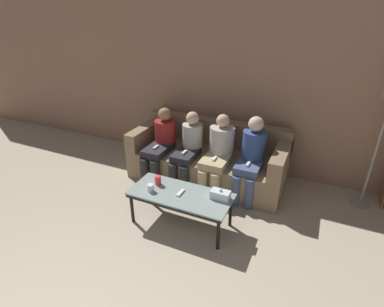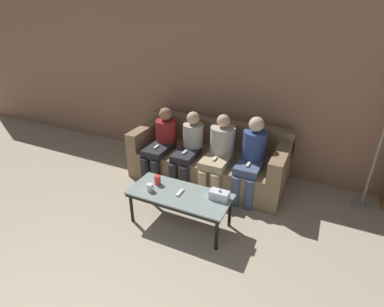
% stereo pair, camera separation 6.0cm
% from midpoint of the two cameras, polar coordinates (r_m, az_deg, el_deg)
% --- Properties ---
extents(wall_back, '(12.00, 0.06, 2.60)m').
position_cam_midpoint_polar(wall_back, '(4.72, 5.78, 12.62)').
color(wall_back, '#9E755B').
rests_on(wall_back, ground_plane).
extents(couch, '(2.29, 0.97, 0.83)m').
position_cam_midpoint_polar(couch, '(4.57, 2.89, -1.09)').
color(couch, '#897051').
rests_on(couch, ground_plane).
extents(coffee_table, '(1.21, 0.53, 0.44)m').
position_cam_midpoint_polar(coffee_table, '(3.55, -2.67, -8.18)').
color(coffee_table, '#8C9E99').
rests_on(coffee_table, ground_plane).
extents(cup_near_left, '(0.08, 0.08, 0.09)m').
position_cam_midpoint_polar(cup_near_left, '(3.58, -8.38, -6.48)').
color(cup_near_left, silver).
rests_on(cup_near_left, coffee_table).
extents(cup_near_right, '(0.08, 0.08, 0.11)m').
position_cam_midpoint_polar(cup_near_right, '(3.69, -6.96, -5.09)').
color(cup_near_right, red).
rests_on(cup_near_right, coffee_table).
extents(tissue_box, '(0.22, 0.12, 0.13)m').
position_cam_midpoint_polar(tissue_box, '(3.42, 4.91, -7.83)').
color(tissue_box, silver).
rests_on(tissue_box, coffee_table).
extents(game_remote, '(0.04, 0.15, 0.02)m').
position_cam_midpoint_polar(game_remote, '(3.52, -2.69, -7.48)').
color(game_remote, white).
rests_on(game_remote, coffee_table).
extents(standing_lamp, '(0.31, 0.26, 1.77)m').
position_cam_midpoint_polar(standing_lamp, '(4.24, 32.38, 3.94)').
color(standing_lamp, gray).
rests_on(standing_lamp, ground_plane).
extents(seated_person_left_end, '(0.31, 0.72, 1.06)m').
position_cam_midpoint_polar(seated_person_left_end, '(4.53, -6.28, 2.18)').
color(seated_person_left_end, '#28282D').
rests_on(seated_person_left_end, ground_plane).
extents(seated_person_mid_left, '(0.31, 0.68, 1.06)m').
position_cam_midpoint_polar(seated_person_mid_left, '(4.34, -1.05, 1.14)').
color(seated_person_mid_left, '#28282D').
rests_on(seated_person_mid_left, ground_plane).
extents(seated_person_mid_right, '(0.35, 0.71, 1.09)m').
position_cam_midpoint_polar(seated_person_mid_right, '(4.19, 4.72, 0.45)').
color(seated_person_mid_right, tan).
rests_on(seated_person_mid_right, ground_plane).
extents(seated_person_right_end, '(0.32, 0.64, 1.12)m').
position_cam_midpoint_polar(seated_person_right_end, '(4.08, 10.81, -0.48)').
color(seated_person_right_end, '#47567A').
rests_on(seated_person_right_end, ground_plane).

